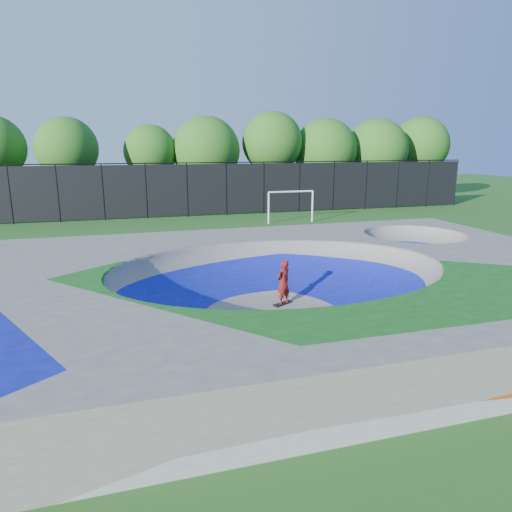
% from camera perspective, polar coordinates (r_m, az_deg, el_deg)
% --- Properties ---
extents(ground, '(120.00, 120.00, 0.00)m').
position_cam_1_polar(ground, '(15.13, 2.93, -6.65)').
color(ground, '#1E5016').
rests_on(ground, ground).
extents(skate_deck, '(22.00, 14.00, 1.50)m').
position_cam_1_polar(skate_deck, '(14.89, 2.96, -3.95)').
color(skate_deck, gray).
rests_on(skate_deck, ground).
extents(skater, '(0.67, 0.59, 1.54)m').
position_cam_1_polar(skater, '(15.33, 3.43, -3.34)').
color(skater, red).
rests_on(skater, ground).
extents(skateboard, '(0.80, 0.53, 0.05)m').
position_cam_1_polar(skateboard, '(15.57, 3.39, -5.97)').
color(skateboard, black).
rests_on(skateboard, ground).
extents(soccer_goal, '(3.36, 0.12, 2.22)m').
position_cam_1_polar(soccer_goal, '(31.81, 4.39, 6.92)').
color(soccer_goal, white).
rests_on(soccer_goal, ground).
extents(fence, '(48.09, 0.09, 4.04)m').
position_cam_1_polar(fence, '(34.85, -8.60, 8.31)').
color(fence, black).
rests_on(fence, ground).
extents(treeline, '(52.31, 7.03, 8.17)m').
position_cam_1_polar(treeline, '(40.54, -2.68, 13.26)').
color(treeline, '#4E3927').
rests_on(treeline, ground).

